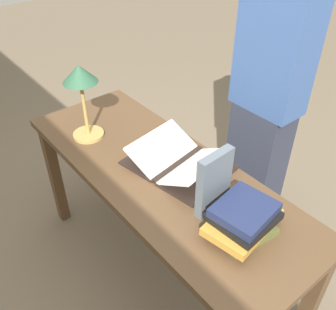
{
  "coord_description": "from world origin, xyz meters",
  "views": [
    {
      "loc": [
        -1.06,
        0.81,
        1.85
      ],
      "look_at": [
        -0.02,
        -0.04,
        0.83
      ],
      "focal_mm": 40.0,
      "sensor_mm": 36.0,
      "label": 1
    }
  ],
  "objects": [
    {
      "name": "ground_plane",
      "position": [
        0.0,
        0.0,
        0.0
      ],
      "size": [
        12.0,
        12.0,
        0.0
      ],
      "primitive_type": "plane",
      "color": "#70604C"
    },
    {
      "name": "reading_desk",
      "position": [
        0.0,
        0.0,
        0.64
      ],
      "size": [
        1.59,
        0.59,
        0.75
      ],
      "color": "brown",
      "rests_on": "ground_plane"
    },
    {
      "name": "open_book",
      "position": [
        -0.03,
        -0.09,
        0.78
      ],
      "size": [
        0.5,
        0.42,
        0.1
      ],
      "rotation": [
        0.0,
        0.0,
        0.17
      ],
      "color": "black",
      "rests_on": "reading_desk"
    },
    {
      "name": "book_stack_tall",
      "position": [
        -0.48,
        -0.02,
        0.82
      ],
      "size": [
        0.24,
        0.32,
        0.13
      ],
      "color": "brown",
      "rests_on": "reading_desk"
    },
    {
      "name": "book_standing_upright",
      "position": [
        -0.33,
        -0.01,
        0.89
      ],
      "size": [
        0.05,
        0.17,
        0.28
      ],
      "rotation": [
        0.0,
        0.0,
        0.06
      ],
      "color": "slate",
      "rests_on": "reading_desk"
    },
    {
      "name": "reading_lamp",
      "position": [
        0.45,
        0.11,
        1.05
      ],
      "size": [
        0.17,
        0.17,
        0.39
      ],
      "color": "tan",
      "rests_on": "reading_desk"
    },
    {
      "name": "coffee_mug",
      "position": [
        -0.25,
        -0.1,
        0.79
      ],
      "size": [
        0.11,
        0.09,
        0.08
      ],
      "rotation": [
        0.0,
        0.0,
        0.21
      ],
      "color": "white",
      "rests_on": "reading_desk"
    },
    {
      "name": "person_reader",
      "position": [
        -0.03,
        -0.69,
        0.88
      ],
      "size": [
        0.36,
        0.21,
        1.78
      ],
      "rotation": [
        0.0,
        0.0,
        3.14
      ],
      "color": "#2D3342",
      "rests_on": "ground_plane"
    }
  ]
}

